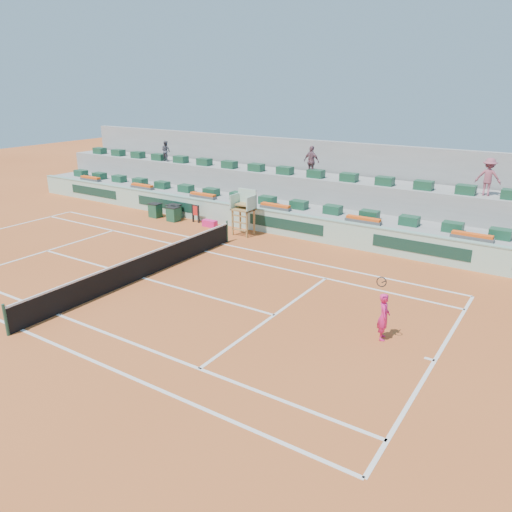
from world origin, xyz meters
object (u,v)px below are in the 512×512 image
object	(u,v)px
umpire_chair	(244,206)
tennis_player	(384,316)
drink_cooler_a	(173,214)
player_bag	(210,223)

from	to	relation	value
umpire_chair	tennis_player	world-z (taller)	umpire_chair
drink_cooler_a	tennis_player	distance (m)	16.65
player_bag	umpire_chair	bearing A→B (deg)	-3.47
drink_cooler_a	tennis_player	xyz separation A→B (m)	(15.11, -6.98, 0.36)
umpire_chair	drink_cooler_a	world-z (taller)	umpire_chair
drink_cooler_a	tennis_player	world-z (taller)	tennis_player
player_bag	drink_cooler_a	world-z (taller)	drink_cooler_a
player_bag	umpire_chair	xyz separation A→B (m)	(2.47, -0.15, 1.36)
umpire_chair	drink_cooler_a	xyz separation A→B (m)	(-4.99, -0.07, -1.12)
tennis_player	player_bag	bearing A→B (deg)	150.21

